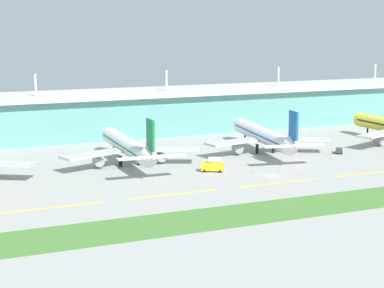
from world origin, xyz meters
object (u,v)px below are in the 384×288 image
baggage_cart (217,165)px  pushback_tug (339,150)px  fuel_truck (213,165)px  safety_cone_right_wingtip (254,171)px  safety_cone_left_wingtip (331,158)px  airliner_near_middle (128,146)px  safety_cone_nose_front (272,167)px  airliner_far_middle (264,136)px

baggage_cart → pushback_tug: (53.07, 5.81, -0.16)m
fuel_truck → safety_cone_right_wingtip: (11.56, -6.20, -1.91)m
baggage_cart → safety_cone_left_wingtip: baggage_cart is taller
airliner_near_middle → safety_cone_nose_front: (41.97, -24.09, -6.09)m
fuel_truck → safety_cone_right_wingtip: size_ratio=10.78×
safety_cone_right_wingtip → safety_cone_nose_front: bearing=20.2°
airliner_near_middle → airliner_far_middle: same height
safety_cone_left_wingtip → safety_cone_right_wingtip: bearing=-166.0°
safety_cone_left_wingtip → safety_cone_right_wingtip: size_ratio=1.00×
airliner_near_middle → safety_cone_right_wingtip: bearing=-39.5°
fuel_truck → pushback_tug: bearing=9.7°
airliner_far_middle → safety_cone_left_wingtip: 25.96m
airliner_near_middle → safety_cone_left_wingtip: size_ratio=85.40×
pushback_tug → fuel_truck: (-56.34, -9.59, 1.16)m
airliner_near_middle → baggage_cart: bearing=-34.8°
airliner_near_middle → safety_cone_nose_front: 48.78m
pushback_tug → safety_cone_nose_front: bearing=-160.8°
fuel_truck → safety_cone_left_wingtip: size_ratio=10.78×
airliner_far_middle → safety_cone_nose_front: bearing=-114.0°
airliner_near_middle → baggage_cart: 30.79m
safety_cone_left_wingtip → airliner_near_middle: bearing=165.3°
airliner_near_middle → airliner_far_middle: (53.10, 0.83, 0.00)m
pushback_tug → baggage_cart: bearing=-173.8°
airliner_far_middle → pushback_tug: airliner_far_middle is taller
airliner_far_middle → fuel_truck: bearing=-145.1°
airliner_near_middle → safety_cone_left_wingtip: 72.21m
airliner_far_middle → safety_cone_right_wingtip: size_ratio=90.29×
airliner_far_middle → safety_cone_right_wingtip: bearing=-125.3°
safety_cone_nose_front → safety_cone_right_wingtip: size_ratio=1.00×
baggage_cart → fuel_truck: 5.10m
airliner_far_middle → safety_cone_left_wingtip: bearing=-49.2°
safety_cone_left_wingtip → safety_cone_nose_front: (-27.62, -5.83, 0.00)m
pushback_tug → fuel_truck: size_ratio=0.66×
safety_cone_right_wingtip → airliner_near_middle: bearing=140.5°
safety_cone_right_wingtip → safety_cone_left_wingtip: bearing=14.0°
airliner_far_middle → fuel_truck: airliner_far_middle is taller
baggage_cart → pushback_tug: size_ratio=0.81×
baggage_cart → safety_cone_left_wingtip: size_ratio=5.70×
fuel_truck → safety_cone_nose_front: fuel_truck is taller
airliner_near_middle → safety_cone_right_wingtip: 43.43m
airliner_far_middle → safety_cone_nose_front: airliner_far_middle is taller
airliner_far_middle → pushback_tug: bearing=-26.4°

